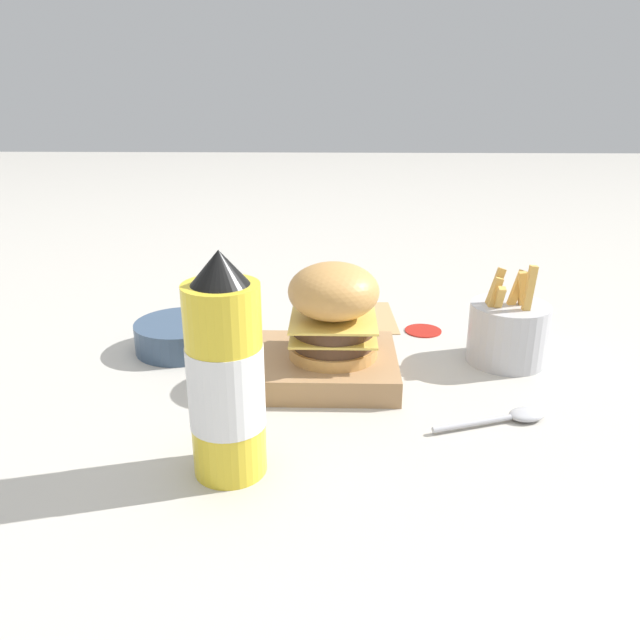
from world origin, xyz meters
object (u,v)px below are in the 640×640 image
Objects in this scene: serving_board at (320,366)px; spoon at (515,416)px; side_bowl at (181,335)px; fries_basket at (508,332)px; burger at (333,310)px; ketchup_bottle at (226,377)px.

spoon is (-0.24, 0.11, -0.01)m from serving_board.
side_bowl reaches higher than serving_board.
fries_basket reaches higher than side_bowl.
fries_basket is at bearing -166.90° from serving_board.
serving_board is 1.63× the size of burger.
side_bowl is at bearing -23.49° from serving_board.
side_bowl is at bearing -3.58° from fries_basket.
side_bowl is at bearing 136.97° from spoon.
spoon is at bearing 154.53° from serving_board.
serving_board is 0.88× the size of ketchup_bottle.
ketchup_bottle is (0.11, 0.22, 0.01)m from burger.
ketchup_bottle is 1.62× the size of spoon.
serving_board is 0.23m from side_bowl.
ketchup_bottle is (0.09, 0.22, 0.09)m from serving_board.
ketchup_bottle reaches higher than fries_basket.
serving_board is 1.39× the size of fries_basket.
ketchup_bottle is 1.73× the size of side_bowl.
ketchup_bottle is at bearing 64.43° from burger.
burger is 0.54× the size of ketchup_bottle.
serving_board is at bearing 13.10° from fries_basket.
serving_board is 1.52× the size of side_bowl.
spoon is (-0.45, 0.20, -0.02)m from side_bowl.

